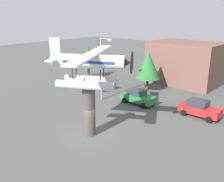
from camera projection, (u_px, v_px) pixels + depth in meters
The scene contains 10 objects.
ground_plane at pixel (90, 134), 22.42m from camera, with size 140.00×140.00×0.00m, color #4C514C.
display_pedestal at pixel (89, 111), 21.74m from camera, with size 1.10×1.10×4.54m, color #4C4742.
floatplane_monument at pixel (89, 67), 20.53m from camera, with size 7.06×9.56×4.00m.
car_near_silver at pixel (100, 82), 36.01m from camera, with size 4.20×2.02×1.76m.
car_mid_green at pixel (138, 97), 29.83m from camera, with size 4.20×2.02×1.76m.
car_far_red at pixel (199, 108), 26.12m from camera, with size 4.20×2.02×1.76m.
streetlight_primary at pixel (102, 65), 29.95m from camera, with size 1.84×0.28×7.70m.
storefront_building at pixel (186, 63), 38.25m from camera, with size 10.11×7.44×6.29m, color brown.
tree_west at pixel (88, 57), 40.71m from camera, with size 2.96×2.96×5.25m.
tree_east at pixel (148, 65), 34.26m from camera, with size 3.42×3.42×5.55m.
Camera 1 is at (14.97, -13.73, 10.44)m, focal length 39.93 mm.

